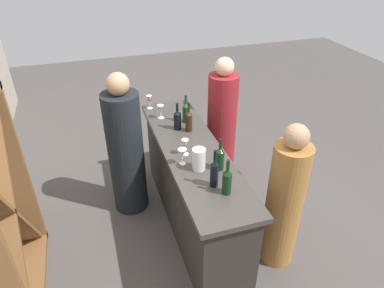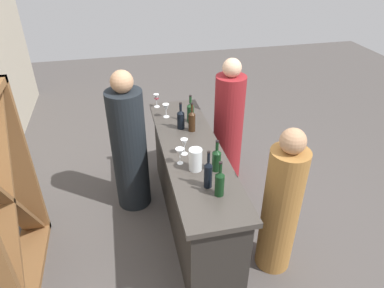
{
  "view_description": "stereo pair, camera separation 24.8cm",
  "coord_description": "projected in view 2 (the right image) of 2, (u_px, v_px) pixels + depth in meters",
  "views": [
    {
      "loc": [
        -2.68,
        0.85,
        2.76
      ],
      "look_at": [
        0.0,
        0.0,
        1.0
      ],
      "focal_mm": 32.58,
      "sensor_mm": 36.0,
      "label": 1
    },
    {
      "loc": [
        -2.74,
        0.61,
        2.76
      ],
      "look_at": [
        0.0,
        0.0,
        1.0
      ],
      "focal_mm": 32.58,
      "sensor_mm": 36.0,
      "label": 2
    }
  ],
  "objects": [
    {
      "name": "ground_plane",
      "position": [
        192.0,
        221.0,
        3.84
      ],
      "size": [
        12.0,
        12.0,
        0.0
      ],
      "primitive_type": "plane",
      "color": "#4C4744"
    },
    {
      "name": "wine_bottle_second_left_near_black",
      "position": [
        208.0,
        174.0,
        2.78
      ],
      "size": [
        0.07,
        0.07,
        0.34
      ],
      "color": "black",
      "rests_on": "bar_counter"
    },
    {
      "name": "bar_counter",
      "position": [
        192.0,
        187.0,
        3.59
      ],
      "size": [
        2.17,
        0.56,
        0.95
      ],
      "color": "#2A2723",
      "rests_on": "ground"
    },
    {
      "name": "person_right_guest",
      "position": [
        129.0,
        148.0,
        3.74
      ],
      "size": [
        0.49,
        0.49,
        1.61
      ],
      "rotation": [
        0.0,
        0.0,
        -1.92
      ],
      "color": "black",
      "rests_on": "ground"
    },
    {
      "name": "wine_glass_near_right",
      "position": [
        180.0,
        153.0,
        3.07
      ],
      "size": [
        0.08,
        0.08,
        0.16
      ],
      "color": "white",
      "rests_on": "bar_counter"
    },
    {
      "name": "wine_glass_far_left",
      "position": [
        156.0,
        98.0,
        4.05
      ],
      "size": [
        0.07,
        0.07,
        0.16
      ],
      "color": "white",
      "rests_on": "bar_counter"
    },
    {
      "name": "wine_glass_near_left",
      "position": [
        184.0,
        144.0,
        3.2
      ],
      "size": [
        0.07,
        0.07,
        0.16
      ],
      "color": "white",
      "rests_on": "bar_counter"
    },
    {
      "name": "water_pitcher",
      "position": [
        195.0,
        160.0,
        3.0
      ],
      "size": [
        0.12,
        0.12,
        0.2
      ],
      "color": "silver",
      "rests_on": "bar_counter"
    },
    {
      "name": "wine_glass_near_center",
      "position": [
        166.0,
        108.0,
        3.84
      ],
      "size": [
        0.07,
        0.07,
        0.16
      ],
      "color": "white",
      "rests_on": "bar_counter"
    },
    {
      "name": "wine_bottle_rightmost_near_black",
      "position": [
        181.0,
        119.0,
        3.61
      ],
      "size": [
        0.08,
        0.08,
        0.3
      ],
      "color": "black",
      "rests_on": "bar_counter"
    },
    {
      "name": "wine_bottle_leftmost_dark_green",
      "position": [
        220.0,
        183.0,
        2.7
      ],
      "size": [
        0.08,
        0.08,
        0.31
      ],
      "color": "black",
      "rests_on": "bar_counter"
    },
    {
      "name": "wine_rack",
      "position": [
        2.0,
        203.0,
        2.82
      ],
      "size": [
        1.18,
        0.28,
        1.72
      ],
      "color": "brown",
      "rests_on": "ground"
    },
    {
      "name": "wine_bottle_far_right_olive_green",
      "position": [
        190.0,
        112.0,
        3.74
      ],
      "size": [
        0.08,
        0.08,
        0.31
      ],
      "color": "#193D1E",
      "rests_on": "bar_counter"
    },
    {
      "name": "person_left_guest",
      "position": [
        228.0,
        126.0,
        4.21
      ],
      "size": [
        0.44,
        0.44,
        1.55
      ],
      "rotation": [
        0.0,
        0.0,
        1.88
      ],
      "color": "maroon",
      "rests_on": "ground"
    },
    {
      "name": "wine_bottle_center_dark_green",
      "position": [
        216.0,
        159.0,
        2.98
      ],
      "size": [
        0.08,
        0.08,
        0.3
      ],
      "color": "black",
      "rests_on": "bar_counter"
    },
    {
      "name": "person_center_guest",
      "position": [
        281.0,
        208.0,
        3.02
      ],
      "size": [
        0.34,
        0.34,
        1.47
      ],
      "rotation": [
        0.0,
        0.0,
        1.63
      ],
      "color": "#9E6B33",
      "rests_on": "ground"
    },
    {
      "name": "wine_bottle_second_right_amber_brown",
      "position": [
        192.0,
        120.0,
        3.57
      ],
      "size": [
        0.07,
        0.07,
        0.32
      ],
      "color": "#331E0F",
      "rests_on": "bar_counter"
    }
  ]
}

